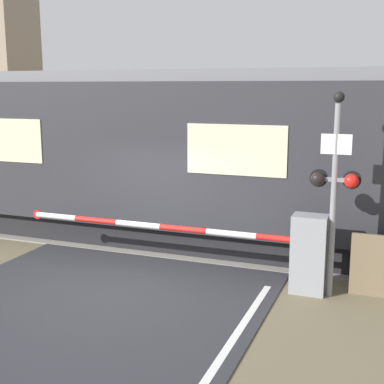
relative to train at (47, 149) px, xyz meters
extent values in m
plane|color=#6B6047|center=(3.83, -3.42, -2.00)|extent=(80.00, 80.00, 0.00)
cube|color=gray|center=(3.83, 0.00, -1.99)|extent=(36.00, 3.20, 0.03)
cube|color=#595451|center=(3.83, -0.72, -1.92)|extent=(36.00, 0.08, 0.10)
cube|color=#595451|center=(3.83, 0.72, -1.92)|extent=(36.00, 0.08, 0.10)
cube|color=black|center=(0.00, 0.00, -1.70)|extent=(18.38, 2.65, 0.60)
cube|color=#2D2D33|center=(0.00, 0.00, 0.13)|extent=(19.98, 3.12, 3.07)
cube|color=slate|center=(0.00, 0.00, 1.79)|extent=(19.58, 2.87, 0.24)
cube|color=beige|center=(5.49, -1.57, 0.36)|extent=(2.00, 0.02, 0.98)
cube|color=beige|center=(0.00, -1.57, 0.36)|extent=(2.00, 0.02, 0.98)
cube|color=gray|center=(7.08, -2.39, -1.30)|extent=(0.60, 0.44, 1.40)
cylinder|color=gray|center=(7.08, -2.39, -1.08)|extent=(0.16, 0.16, 0.18)
cylinder|color=red|center=(6.61, -2.39, -1.08)|extent=(0.95, 0.11, 0.11)
cylinder|color=white|center=(5.67, -2.39, -1.08)|extent=(0.95, 0.11, 0.11)
cylinder|color=red|center=(4.72, -2.39, -1.08)|extent=(0.95, 0.11, 0.11)
cylinder|color=white|center=(3.77, -2.39, -1.08)|extent=(0.95, 0.11, 0.11)
cylinder|color=red|center=(2.83, -2.39, -1.08)|extent=(0.95, 0.11, 0.11)
cylinder|color=white|center=(1.88, -2.39, -1.08)|extent=(0.95, 0.11, 0.11)
cylinder|color=red|center=(1.41, -2.39, -1.08)|extent=(0.20, 0.02, 0.20)
cylinder|color=gray|center=(7.46, -2.42, -0.35)|extent=(0.11, 0.11, 3.30)
cube|color=gray|center=(7.46, -2.42, 0.04)|extent=(0.66, 0.07, 0.07)
sphere|color=black|center=(7.19, -2.47, 0.04)|extent=(0.24, 0.24, 0.24)
sphere|color=red|center=(7.73, -2.47, 0.04)|extent=(0.24, 0.24, 0.24)
cylinder|color=black|center=(7.19, -2.36, 0.04)|extent=(0.30, 0.06, 0.30)
cylinder|color=black|center=(7.73, -2.36, 0.04)|extent=(0.30, 0.06, 0.30)
cube|color=white|center=(7.46, -2.46, 0.64)|extent=(0.50, 0.02, 0.33)
sphere|color=black|center=(7.46, -2.42, 1.40)|extent=(0.18, 0.18, 0.18)
cube|color=gray|center=(-18.73, 21.00, 4.90)|extent=(3.96, 3.96, 13.80)
camera|label=1|loc=(8.35, -11.46, 1.56)|focal=50.00mm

